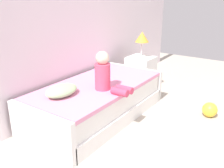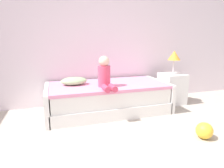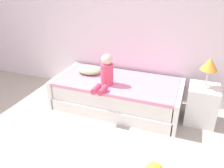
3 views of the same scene
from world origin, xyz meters
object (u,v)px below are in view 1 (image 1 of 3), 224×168
at_px(child_figure, 106,75).
at_px(toy_ball, 210,110).
at_px(bed, 97,101).
at_px(table_lamp, 142,38).
at_px(pillow, 62,90).
at_px(nightstand, 141,73).

height_order(child_figure, toy_ball, child_figure).
relative_size(bed, toy_ball, 9.88).
xyz_separation_m(table_lamp, toy_ball, (-0.44, -1.37, -0.83)).
xyz_separation_m(child_figure, toy_ball, (1.02, -1.09, -0.60)).
relative_size(bed, child_figure, 4.14).
xyz_separation_m(table_lamp, pillow, (-1.92, 0.05, -0.37)).
bearing_deg(toy_ball, child_figure, 133.12).
height_order(table_lamp, child_figure, table_lamp).
bearing_deg(table_lamp, toy_ball, -107.73).
distance_m(bed, table_lamp, 1.52).
distance_m(bed, nightstand, 1.35).
xyz_separation_m(bed, child_figure, (-0.11, -0.23, 0.46)).
height_order(bed, pillow, pillow).
distance_m(nightstand, pillow, 1.94).
height_order(nightstand, table_lamp, table_lamp).
xyz_separation_m(nightstand, toy_ball, (-0.44, -1.37, -0.19)).
xyz_separation_m(bed, nightstand, (1.35, 0.05, 0.05)).
xyz_separation_m(pillow, toy_ball, (1.48, -1.42, -0.46)).
bearing_deg(table_lamp, child_figure, -169.33).
relative_size(nightstand, table_lamp, 1.33).
relative_size(pillow, toy_ball, 2.06).
bearing_deg(toy_ball, bed, 124.62).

